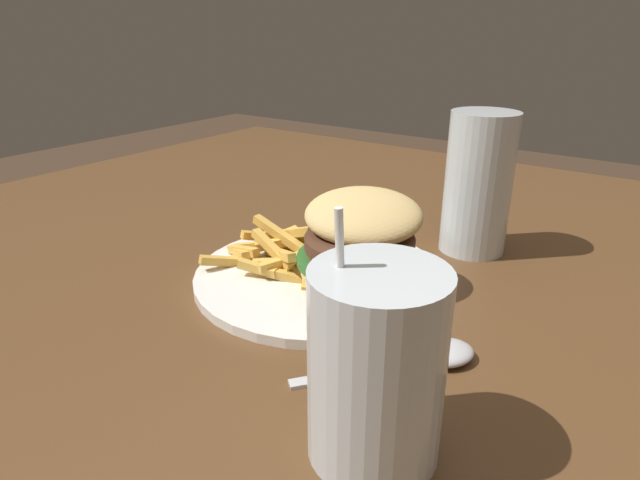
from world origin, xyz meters
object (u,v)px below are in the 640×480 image
Objects in this scene: beer_glass at (478,186)px; juice_glass at (376,370)px; meal_plate_near at (338,257)px; spoon at (435,355)px.

beer_glass is 1.00× the size of juice_glass.
juice_glass is (0.15, -0.18, 0.03)m from meal_plate_near.
meal_plate_near is 1.96× the size of spoon.
beer_glass is 1.21× the size of spoon.
spoon is (0.06, -0.24, -0.07)m from beer_glass.
juice_glass is 1.21× the size of spoon.
spoon is at bearing 93.36° from juice_glass.
meal_plate_near is at bearing -114.03° from beer_glass.
meal_plate_near is 0.16m from spoon.
beer_glass reaches higher than spoon.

